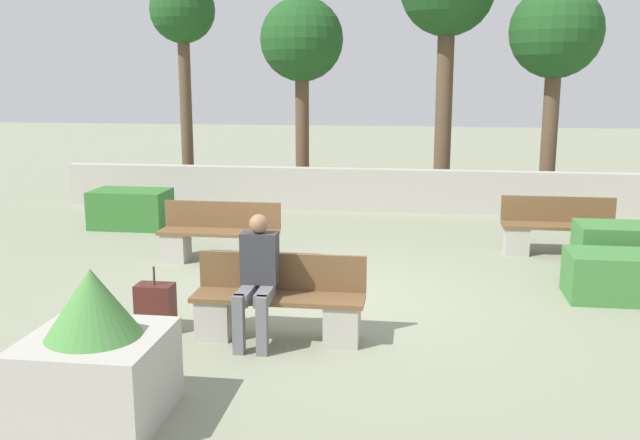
{
  "coord_description": "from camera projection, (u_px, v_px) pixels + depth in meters",
  "views": [
    {
      "loc": [
        1.18,
        -8.48,
        2.77
      ],
      "look_at": [
        -0.07,
        0.5,
        0.9
      ],
      "focal_mm": 40.0,
      "sensor_mm": 36.0,
      "label": 1
    }
  ],
  "objects": [
    {
      "name": "bench_right_side",
      "position": [
        559.0,
        233.0,
        11.06
      ],
      "size": [
        1.74,
        0.49,
        0.88
      ],
      "rotation": [
        0.0,
        0.0,
        -0.05
      ],
      "color": "brown",
      "rests_on": "ground_plane"
    },
    {
      "name": "person_seated_man",
      "position": [
        257.0,
        273.0,
        7.35
      ],
      "size": [
        0.38,
        0.64,
        1.35
      ],
      "color": "slate",
      "rests_on": "ground_plane"
    },
    {
      "name": "tree_rightmost",
      "position": [
        556.0,
        36.0,
        14.67
      ],
      "size": [
        1.92,
        1.92,
        4.58
      ],
      "color": "brown",
      "rests_on": "ground_plane"
    },
    {
      "name": "tree_center_left",
      "position": [
        302.0,
        43.0,
        15.49
      ],
      "size": [
        1.81,
        1.81,
        4.4
      ],
      "color": "brown",
      "rests_on": "ground_plane"
    },
    {
      "name": "suitcase",
      "position": [
        156.0,
        308.0,
        7.76
      ],
      "size": [
        0.4,
        0.25,
        0.73
      ],
      "color": "#471E19",
      "rests_on": "ground_plane"
    },
    {
      "name": "bench_front",
      "position": [
        279.0,
        307.0,
        7.54
      ],
      "size": [
        1.82,
        0.48,
        0.88
      ],
      "color": "brown",
      "rests_on": "ground_plane"
    },
    {
      "name": "perimeter_wall",
      "position": [
        360.0,
        190.0,
        14.6
      ],
      "size": [
        12.5,
        0.3,
        0.86
      ],
      "color": "#ADA89E",
      "rests_on": "ground_plane"
    },
    {
      "name": "bench_left_side",
      "position": [
        219.0,
        239.0,
        10.63
      ],
      "size": [
        1.79,
        0.48,
        0.88
      ],
      "rotation": [
        0.0,
        0.0,
        -0.03
      ],
      "color": "brown",
      "rests_on": "ground_plane"
    },
    {
      "name": "ground_plane",
      "position": [
        320.0,
        298.0,
        8.95
      ],
      "size": [
        60.0,
        60.0,
        0.0
      ],
      "primitive_type": "plane",
      "color": "gray"
    },
    {
      "name": "planter_corner_left",
      "position": [
        96.0,
        357.0,
        5.72
      ],
      "size": [
        1.08,
        1.08,
        1.27
      ],
      "color": "#ADA89E",
      "rests_on": "ground_plane"
    },
    {
      "name": "tree_leftmost",
      "position": [
        183.0,
        19.0,
        15.72
      ],
      "size": [
        1.44,
        1.44,
        4.86
      ],
      "color": "brown",
      "rests_on": "ground_plane"
    },
    {
      "name": "hedge_block_near_left",
      "position": [
        131.0,
        209.0,
        13.0
      ],
      "size": [
        1.37,
        0.85,
        0.69
      ],
      "color": "#33702D",
      "rests_on": "ground_plane"
    },
    {
      "name": "hedge_block_mid_left",
      "position": [
        617.0,
        250.0,
        9.87
      ],
      "size": [
        1.11,
        0.79,
        0.73
      ],
      "color": "#3D7A38",
      "rests_on": "ground_plane"
    }
  ]
}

